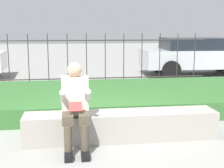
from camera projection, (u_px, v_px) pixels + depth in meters
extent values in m
plane|color=gray|center=(103.00, 140.00, 4.85)|extent=(60.00, 60.00, 0.00)
cube|color=gray|center=(121.00, 126.00, 4.85)|extent=(2.98, 0.50, 0.44)
cube|color=slate|center=(121.00, 137.00, 4.88)|extent=(2.86, 0.46, 0.08)
cube|color=black|center=(69.00, 156.00, 4.14)|extent=(0.11, 0.26, 0.09)
cylinder|color=#4C4233|center=(68.00, 139.00, 4.16)|extent=(0.11, 0.11, 0.35)
cube|color=#4C4233|center=(68.00, 117.00, 4.32)|extent=(0.15, 0.42, 0.13)
cube|color=black|center=(85.00, 155.00, 4.17)|extent=(0.11, 0.26, 0.09)
cylinder|color=#4C4233|center=(85.00, 138.00, 4.19)|extent=(0.11, 0.11, 0.35)
cube|color=#4C4233|center=(84.00, 117.00, 4.35)|extent=(0.15, 0.42, 0.13)
cube|color=beige|center=(75.00, 95.00, 4.49)|extent=(0.38, 0.24, 0.54)
sphere|color=tan|center=(74.00, 70.00, 4.41)|extent=(0.21, 0.21, 0.21)
cylinder|color=beige|center=(63.00, 96.00, 4.31)|extent=(0.08, 0.29, 0.24)
cylinder|color=beige|center=(87.00, 96.00, 4.36)|extent=(0.08, 0.29, 0.24)
cube|color=#B2332D|center=(76.00, 107.00, 4.26)|extent=(0.18, 0.09, 0.13)
cube|color=#33662D|center=(92.00, 98.00, 6.96)|extent=(8.86, 2.99, 0.35)
cylinder|color=#332D28|center=(87.00, 78.00, 8.81)|extent=(6.86, 0.03, 0.03)
cylinder|color=#332D28|center=(86.00, 40.00, 8.62)|extent=(6.86, 0.03, 0.03)
cylinder|color=#332D28|center=(9.00, 63.00, 8.44)|extent=(0.02, 0.02, 1.57)
cylinder|color=#332D28|center=(29.00, 63.00, 8.51)|extent=(0.02, 0.02, 1.57)
cylinder|color=#332D28|center=(48.00, 62.00, 8.58)|extent=(0.02, 0.02, 1.57)
cylinder|color=#332D28|center=(68.00, 62.00, 8.65)|extent=(0.02, 0.02, 1.57)
cylinder|color=#332D28|center=(87.00, 62.00, 8.73)|extent=(0.02, 0.02, 1.57)
cylinder|color=#332D28|center=(105.00, 61.00, 8.80)|extent=(0.02, 0.02, 1.57)
cylinder|color=#332D28|center=(124.00, 61.00, 8.87)|extent=(0.02, 0.02, 1.57)
cylinder|color=#332D28|center=(142.00, 61.00, 8.94)|extent=(0.02, 0.02, 1.57)
cylinder|color=#332D28|center=(160.00, 61.00, 9.01)|extent=(0.02, 0.02, 1.57)
cylinder|color=#332D28|center=(177.00, 60.00, 9.08)|extent=(0.02, 0.02, 1.57)
cylinder|color=#332D28|center=(194.00, 60.00, 9.16)|extent=(0.02, 0.02, 1.57)
cube|color=#B7B7BC|center=(198.00, 58.00, 11.38)|extent=(4.18, 1.99, 0.63)
cube|color=black|center=(195.00, 44.00, 11.27)|extent=(2.32, 1.70, 0.41)
cylinder|color=black|center=(220.00, 63.00, 12.44)|extent=(0.65, 0.22, 0.64)
cylinder|color=black|center=(171.00, 70.00, 10.43)|extent=(0.65, 0.22, 0.64)
cylinder|color=black|center=(158.00, 64.00, 12.19)|extent=(0.65, 0.22, 0.64)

